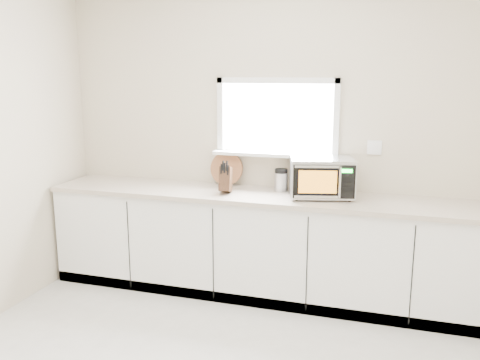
% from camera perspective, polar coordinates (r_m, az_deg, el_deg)
% --- Properties ---
extents(back_wall, '(4.00, 0.17, 2.70)m').
position_cam_1_polar(back_wall, '(4.57, 4.17, 4.67)').
color(back_wall, beige).
rests_on(back_wall, ground).
extents(cabinets, '(3.92, 0.60, 0.88)m').
position_cam_1_polar(cabinets, '(4.50, 3.12, -7.53)').
color(cabinets, white).
rests_on(cabinets, ground).
extents(countertop, '(3.92, 0.64, 0.04)m').
position_cam_1_polar(countertop, '(4.36, 3.16, -1.87)').
color(countertop, beige).
rests_on(countertop, cabinets).
extents(microwave, '(0.59, 0.51, 0.33)m').
position_cam_1_polar(microwave, '(4.28, 9.15, 0.39)').
color(microwave, black).
rests_on(microwave, countertop).
extents(knife_block, '(0.13, 0.21, 0.29)m').
position_cam_1_polar(knife_block, '(4.37, -1.63, 0.13)').
color(knife_block, '#472B19').
rests_on(knife_block, countertop).
extents(cutting_board, '(0.31, 0.07, 0.31)m').
position_cam_1_polar(cutting_board, '(4.69, -1.53, 1.29)').
color(cutting_board, olive).
rests_on(cutting_board, countertop).
extents(coffee_grinder, '(0.14, 0.14, 0.20)m').
position_cam_1_polar(coffee_grinder, '(4.47, 4.63, 0.02)').
color(coffee_grinder, '#B8BBC0').
rests_on(coffee_grinder, countertop).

